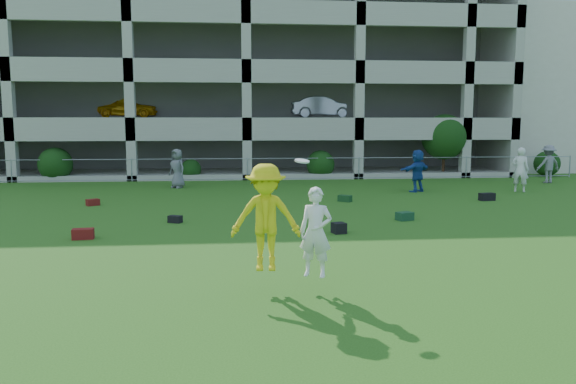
{
  "coord_description": "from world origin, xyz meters",
  "views": [
    {
      "loc": [
        -0.65,
        -10.64,
        3.15
      ],
      "look_at": [
        0.64,
        3.0,
        1.4
      ],
      "focal_mm": 35.0,
      "sensor_mm": 36.0,
      "label": 1
    }
  ],
  "objects": [
    {
      "name": "bag_green_g",
      "position": [
        3.62,
        10.77,
        0.12
      ],
      "size": [
        0.58,
        0.55,
        0.25
      ],
      "primitive_type": "cube",
      "rotation": [
        0.0,
        0.0,
        -0.68
      ],
      "color": "#123414",
      "rests_on": "ground"
    },
    {
      "name": "bag_black_b",
      "position": [
        -2.52,
        6.76,
        0.11
      ],
      "size": [
        0.47,
        0.4,
        0.22
      ],
      "primitive_type": "cube",
      "rotation": [
        0.0,
        0.0,
        -0.44
      ],
      "color": "black",
      "rests_on": "ground"
    },
    {
      "name": "bag_red_a",
      "position": [
        -4.72,
        4.53,
        0.14
      ],
      "size": [
        0.58,
        0.36,
        0.28
      ],
      "primitive_type": "cube",
      "rotation": [
        0.0,
        0.0,
        0.11
      ],
      "color": "#5D1110",
      "rests_on": "ground"
    },
    {
      "name": "parking_garage",
      "position": [
        -0.01,
        27.7,
        6.01
      ],
      "size": [
        30.0,
        14.0,
        12.0
      ],
      "color": "#9E998C",
      "rests_on": "ground"
    },
    {
      "name": "bystander_e",
      "position": [
        11.91,
        12.98,
        0.99
      ],
      "size": [
        0.86,
        0.79,
        1.97
      ],
      "primitive_type": "imported",
      "rotation": [
        0.0,
        0.0,
        2.55
      ],
      "color": "white",
      "rests_on": "ground"
    },
    {
      "name": "bag_green_c",
      "position": [
        4.7,
        6.51,
        0.13
      ],
      "size": [
        0.59,
        0.5,
        0.26
      ],
      "primitive_type": "cube",
      "rotation": [
        0.0,
        0.0,
        0.36
      ],
      "color": "#12321D",
      "rests_on": "ground"
    },
    {
      "name": "stucco_building",
      "position": [
        23.0,
        28.0,
        5.0
      ],
      "size": [
        16.0,
        14.0,
        10.0
      ],
      "primitive_type": "cube",
      "color": "beige",
      "rests_on": "ground"
    },
    {
      "name": "crate_d",
      "position": [
        2.24,
        4.65,
        0.15
      ],
      "size": [
        0.43,
        0.43,
        0.3
      ],
      "primitive_type": "cube",
      "rotation": [
        0.0,
        0.0,
        0.27
      ],
      "color": "black",
      "rests_on": "ground"
    },
    {
      "name": "ground",
      "position": [
        0.0,
        0.0,
        0.0
      ],
      "size": [
        100.0,
        100.0,
        0.0
      ],
      "primitive_type": "plane",
      "color": "#235114",
      "rests_on": "ground"
    },
    {
      "name": "fence",
      "position": [
        0.0,
        19.0,
        0.61
      ],
      "size": [
        36.06,
        0.06,
        1.2
      ],
      "color": "gray",
      "rests_on": "ground"
    },
    {
      "name": "shrub_row",
      "position": [
        4.59,
        19.7,
        1.51
      ],
      "size": [
        34.38,
        2.52,
        3.5
      ],
      "color": "#163D11",
      "rests_on": "ground"
    },
    {
      "name": "bag_black_e",
      "position": [
        9.27,
        10.51,
        0.15
      ],
      "size": [
        0.64,
        0.39,
        0.3
      ],
      "primitive_type": "cube",
      "rotation": [
        0.0,
        0.0,
        0.17
      ],
      "color": "black",
      "rests_on": "ground"
    },
    {
      "name": "bystander_f",
      "position": [
        15.13,
        16.29,
        0.96
      ],
      "size": [
        1.32,
        0.87,
        1.92
      ],
      "primitive_type": "imported",
      "rotation": [
        0.0,
        0.0,
        3.27
      ],
      "color": "slate",
      "rests_on": "ground"
    },
    {
      "name": "bystander_c",
      "position": [
        -3.35,
        15.94,
        0.91
      ],
      "size": [
        1.06,
        1.02,
        1.83
      ],
      "primitive_type": "imported",
      "rotation": [
        0.0,
        0.0,
        -0.7
      ],
      "color": "slate",
      "rests_on": "ground"
    },
    {
      "name": "bystander_d",
      "position": [
        7.4,
        13.47,
        0.94
      ],
      "size": [
        1.77,
        1.4,
        1.88
      ],
      "primitive_type": "imported",
      "rotation": [
        0.0,
        0.0,
        3.7
      ],
      "color": "#204794",
      "rests_on": "ground"
    },
    {
      "name": "frisbee_contest",
      "position": [
        0.06,
        -0.56,
        1.34
      ],
      "size": [
        1.92,
        0.83,
        2.17
      ],
      "color": "yellow",
      "rests_on": "ground"
    },
    {
      "name": "bag_red_f",
      "position": [
        -5.95,
        10.63,
        0.12
      ],
      "size": [
        0.53,
        0.49,
        0.24
      ],
      "primitive_type": "cube",
      "rotation": [
        0.0,
        0.0,
        0.61
      ],
      "color": "#540E0E",
      "rests_on": "ground"
    }
  ]
}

